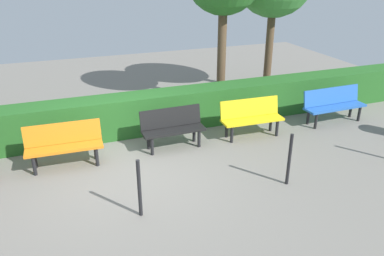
{
  "coord_description": "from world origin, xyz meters",
  "views": [
    {
      "loc": [
        1.11,
        6.5,
        3.75
      ],
      "look_at": [
        -1.39,
        -0.32,
        0.55
      ],
      "focal_mm": 35.6,
      "sensor_mm": 36.0,
      "label": 1
    }
  ],
  "objects_px": {
    "bench_yellow": "(251,116)",
    "bench_orange": "(64,143)",
    "bench_blue": "(334,103)",
    "bench_black": "(172,126)"
  },
  "relations": [
    {
      "from": "bench_blue",
      "to": "bench_yellow",
      "type": "relative_size",
      "value": 1.13
    },
    {
      "from": "bench_black",
      "to": "bench_orange",
      "type": "relative_size",
      "value": 0.93
    },
    {
      "from": "bench_black",
      "to": "bench_orange",
      "type": "distance_m",
      "value": 2.24
    },
    {
      "from": "bench_blue",
      "to": "bench_yellow",
      "type": "bearing_deg",
      "value": -0.5
    },
    {
      "from": "bench_orange",
      "to": "bench_black",
      "type": "bearing_deg",
      "value": -176.54
    },
    {
      "from": "bench_blue",
      "to": "bench_black",
      "type": "xyz_separation_m",
      "value": [
        4.21,
        -0.03,
        -0.01
      ]
    },
    {
      "from": "bench_black",
      "to": "bench_orange",
      "type": "xyz_separation_m",
      "value": [
        2.24,
        0.06,
        0.0
      ]
    },
    {
      "from": "bench_orange",
      "to": "bench_yellow",
      "type": "bearing_deg",
      "value": -178.09
    },
    {
      "from": "bench_yellow",
      "to": "bench_orange",
      "type": "height_order",
      "value": "same"
    },
    {
      "from": "bench_yellow",
      "to": "bench_orange",
      "type": "relative_size",
      "value": 0.99
    }
  ]
}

